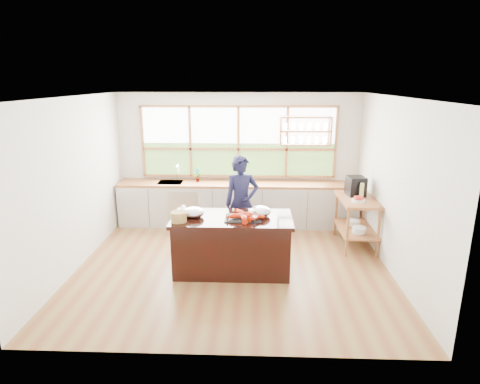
# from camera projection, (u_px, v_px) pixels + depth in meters

# --- Properties ---
(ground_plane) EXTENTS (5.00, 5.00, 0.00)m
(ground_plane) POSITION_uv_depth(u_px,v_px,m) (233.00, 265.00, 6.61)
(ground_plane) COLOR olive
(room_shell) EXTENTS (5.02, 4.52, 2.71)m
(room_shell) POSITION_uv_depth(u_px,v_px,m) (236.00, 154.00, 6.62)
(room_shell) COLOR silver
(room_shell) RESTS_ON ground_plane
(back_counter) EXTENTS (4.90, 0.63, 0.90)m
(back_counter) POSITION_uv_depth(u_px,v_px,m) (237.00, 203.00, 8.35)
(back_counter) COLOR beige
(back_counter) RESTS_ON ground_plane
(right_shelf_unit) EXTENTS (0.62, 1.10, 0.90)m
(right_shelf_unit) POSITION_uv_depth(u_px,v_px,m) (357.00, 214.00, 7.22)
(right_shelf_unit) COLOR #995728
(right_shelf_unit) RESTS_ON ground_plane
(island) EXTENTS (1.85, 0.90, 0.90)m
(island) POSITION_uv_depth(u_px,v_px,m) (232.00, 244.00, 6.29)
(island) COLOR black
(island) RESTS_ON ground_plane
(cook) EXTENTS (0.70, 0.56, 1.68)m
(cook) POSITION_uv_depth(u_px,v_px,m) (242.00, 203.00, 7.09)
(cook) COLOR #141532
(cook) RESTS_ON ground_plane
(potted_plant) EXTENTS (0.18, 0.14, 0.29)m
(potted_plant) POSITION_uv_depth(u_px,v_px,m) (197.00, 175.00, 8.28)
(potted_plant) COLOR slate
(potted_plant) RESTS_ON back_counter
(cutting_board) EXTENTS (0.46, 0.38, 0.01)m
(cutting_board) POSITION_uv_depth(u_px,v_px,m) (244.00, 183.00, 8.22)
(cutting_board) COLOR #4EB948
(cutting_board) RESTS_ON back_counter
(espresso_machine) EXTENTS (0.35, 0.36, 0.35)m
(espresso_machine) POSITION_uv_depth(u_px,v_px,m) (356.00, 186.00, 7.31)
(espresso_machine) COLOR black
(espresso_machine) RESTS_ON right_shelf_unit
(wine_bottle) EXTENTS (0.08, 0.08, 0.29)m
(wine_bottle) POSITION_uv_depth(u_px,v_px,m) (362.00, 191.00, 7.08)
(wine_bottle) COLOR tan
(wine_bottle) RESTS_ON right_shelf_unit
(fruit_bowl) EXTENTS (0.23, 0.23, 0.11)m
(fruit_bowl) POSITION_uv_depth(u_px,v_px,m) (358.00, 200.00, 6.91)
(fruit_bowl) COLOR white
(fruit_bowl) RESTS_ON right_shelf_unit
(slate_board) EXTENTS (0.55, 0.41, 0.02)m
(slate_board) POSITION_uv_depth(u_px,v_px,m) (243.00, 218.00, 6.10)
(slate_board) COLOR black
(slate_board) RESTS_ON island
(lobster_pile) EXTENTS (0.52, 0.48, 0.08)m
(lobster_pile) POSITION_uv_depth(u_px,v_px,m) (245.00, 216.00, 6.05)
(lobster_pile) COLOR red
(lobster_pile) RESTS_ON slate_board
(mixing_bowl_left) EXTENTS (0.33, 0.33, 0.16)m
(mixing_bowl_left) POSITION_uv_depth(u_px,v_px,m) (194.00, 213.00, 6.17)
(mixing_bowl_left) COLOR #AFB2B7
(mixing_bowl_left) RESTS_ON island
(mixing_bowl_right) EXTENTS (0.34, 0.34, 0.16)m
(mixing_bowl_right) POSITION_uv_depth(u_px,v_px,m) (260.00, 211.00, 6.22)
(mixing_bowl_right) COLOR #AFB2B7
(mixing_bowl_right) RESTS_ON island
(wine_glass) EXTENTS (0.08, 0.08, 0.22)m
(wine_glass) POSITION_uv_depth(u_px,v_px,m) (255.00, 215.00, 5.78)
(wine_glass) COLOR white
(wine_glass) RESTS_ON island
(wicker_basket) EXTENTS (0.24, 0.24, 0.15)m
(wicker_basket) POSITION_uv_depth(u_px,v_px,m) (179.00, 217.00, 5.96)
(wicker_basket) COLOR #AF9649
(wicker_basket) RESTS_ON island
(parchment_roll) EXTENTS (0.15, 0.31, 0.08)m
(parchment_roll) POSITION_uv_depth(u_px,v_px,m) (184.00, 210.00, 6.40)
(parchment_roll) COLOR white
(parchment_roll) RESTS_ON island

